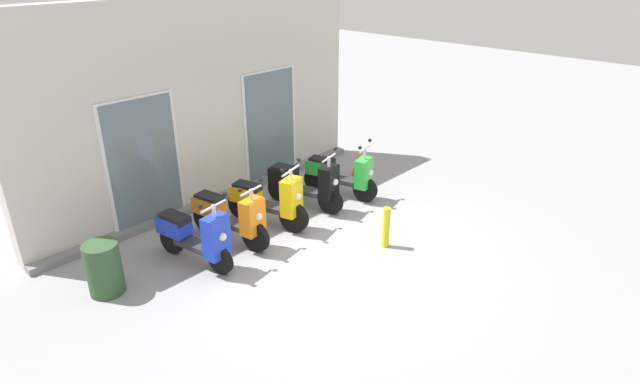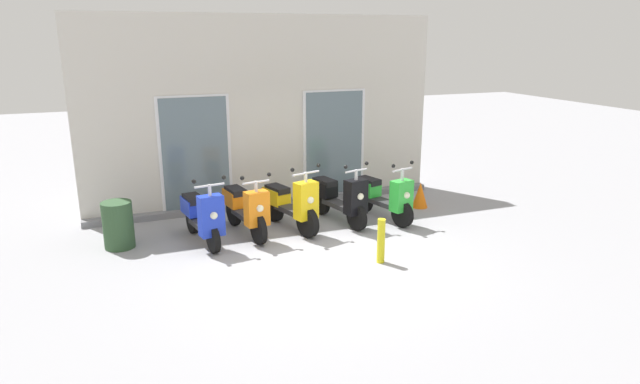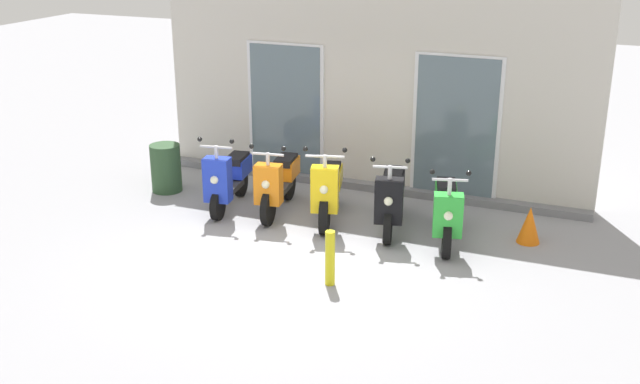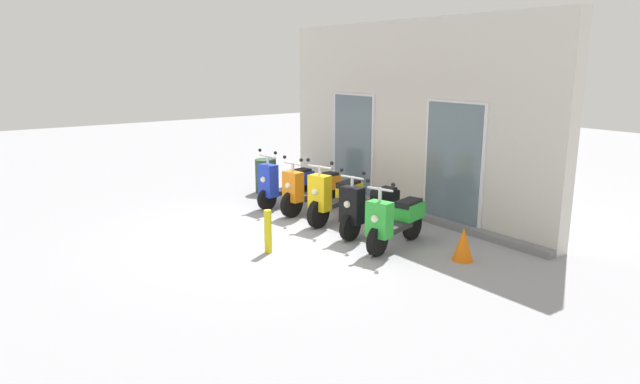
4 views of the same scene
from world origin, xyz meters
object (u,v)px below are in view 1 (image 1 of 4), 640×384
Objects in this scene: traffic_cone at (359,164)px; trash_bin at (104,268)px; curb_bollard at (386,228)px; scooter_yellow at (268,201)px; scooter_green at (341,174)px; scooter_blue at (195,236)px; scooter_black at (306,184)px; scooter_orange at (230,216)px.

trash_bin is (-5.76, -0.10, 0.13)m from traffic_cone.
trash_bin is 1.11× the size of curb_bollard.
scooter_green is at bearing -3.78° from scooter_yellow.
traffic_cone is at bearing 5.27° from scooter_blue.
scooter_yellow reaches higher than scooter_blue.
scooter_blue reaches higher than traffic_cone.
traffic_cone is at bearing 7.95° from scooter_black.
scooter_orange is 1.03× the size of scooter_yellow.
scooter_green reaches higher than scooter_orange.
traffic_cone is at bearing 0.99° from trash_bin.
scooter_blue is 3.01m from curb_bollard.
scooter_green is at bearing -0.01° from scooter_blue.
scooter_yellow reaches higher than traffic_cone.
scooter_blue is 0.92× the size of scooter_orange.
traffic_cone is (1.90, 0.27, -0.23)m from scooter_black.
traffic_cone is (1.07, 0.41, -0.20)m from scooter_green.
curb_bollard is (1.62, -1.97, -0.13)m from scooter_orange.
scooter_black is 1.98m from curb_bollard.
scooter_blue is 4.47m from traffic_cone.
scooter_green is 2.19× the size of curb_bollard.
scooter_blue is at bearing 142.70° from curb_bollard.
traffic_cone is at bearing 4.13° from scooter_orange.
scooter_blue reaches higher than curb_bollard.
scooter_orange is at bearing 176.81° from scooter_green.
trash_bin is at bearing 166.74° from scooter_blue.
scooter_black is 0.84m from scooter_green.
scooter_yellow reaches higher than scooter_green.
traffic_cone is (3.67, 0.27, -0.22)m from scooter_orange.
scooter_blue is at bearing -169.35° from scooter_orange.
scooter_black is at bearing 85.59° from curb_bollard.
curb_bollard is at bearing -50.51° from scooter_orange.
scooter_green is (0.83, -0.15, -0.02)m from scooter_black.
scooter_black is 1.93m from traffic_cone.
scooter_green is (1.78, -0.12, -0.01)m from scooter_yellow.
traffic_cone is 5.76m from trash_bin.
curb_bollard is (-0.98, -1.82, -0.11)m from scooter_green.
scooter_orange is 2.61m from scooter_green.
trash_bin is (-1.32, 0.31, -0.10)m from scooter_blue.
scooter_green is 1.97× the size of trash_bin.
scooter_green reaches higher than traffic_cone.
scooter_blue reaches higher than trash_bin.
scooter_yellow is at bearing -178.36° from scooter_black.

